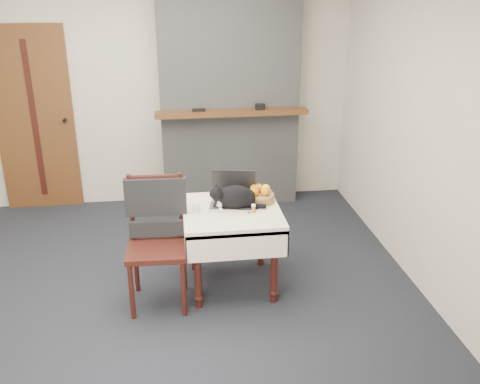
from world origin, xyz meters
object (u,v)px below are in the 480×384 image
object	(u,v)px
door	(35,120)
cream_jar	(197,208)
side_table	(232,222)
fruit_basket	(260,195)
pill_bottle	(253,208)
cat	(236,197)
chair	(157,223)
laptop	(233,196)

from	to	relation	value
door	cream_jar	xyz separation A→B (m)	(1.62, -2.00, -0.27)
side_table	fruit_basket	world-z (taller)	fruit_basket
pill_bottle	cat	bearing A→B (deg)	140.32
cream_jar	fruit_basket	distance (m)	0.56
door	cream_jar	bearing A→B (deg)	-50.95
side_table	cat	size ratio (longest dim) A/B	1.67
door	cat	size ratio (longest dim) A/B	4.28
side_table	chair	world-z (taller)	chair
laptop	cream_jar	size ratio (longest dim) A/B	5.95
laptop	cream_jar	xyz separation A→B (m)	(-0.31, -0.15, -0.03)
side_table	laptop	distance (m)	0.22
door	cream_jar	world-z (taller)	door
side_table	door	bearing A→B (deg)	134.01
fruit_basket	cat	bearing A→B (deg)	-151.86
side_table	chair	size ratio (longest dim) A/B	0.76
door	cat	bearing A→B (deg)	-45.20
laptop	chair	world-z (taller)	chair
door	laptop	xyz separation A→B (m)	(1.93, -1.85, -0.23)
cat	cream_jar	xyz separation A→B (m)	(-0.32, -0.04, -0.06)
pill_bottle	chair	distance (m)	0.77
laptop	fruit_basket	xyz separation A→B (m)	(0.22, 0.01, -0.01)
door	pill_bottle	xyz separation A→B (m)	(2.07, -2.06, -0.26)
cat	chair	world-z (taller)	chair
door	cat	distance (m)	2.76
door	side_table	distance (m)	2.77
cream_jar	cat	bearing A→B (deg)	8.04
laptop	chair	size ratio (longest dim) A/B	0.40
laptop	fruit_basket	distance (m)	0.22
pill_bottle	cream_jar	bearing A→B (deg)	172.17
laptop	pill_bottle	xyz separation A→B (m)	(0.14, -0.21, -0.03)
door	laptop	bearing A→B (deg)	-43.76
cat	cream_jar	bearing A→B (deg)	177.27
fruit_basket	chair	distance (m)	0.88
laptop	pill_bottle	bearing A→B (deg)	-45.50
cream_jar	fruit_basket	xyz separation A→B (m)	(0.53, 0.16, 0.02)
side_table	laptop	world-z (taller)	laptop
laptop	chair	xyz separation A→B (m)	(-0.63, -0.21, -0.11)
chair	cream_jar	bearing A→B (deg)	13.19
side_table	cat	xyz separation A→B (m)	(0.04, 0.02, 0.21)
cream_jar	pill_bottle	distance (m)	0.45
door	cat	xyz separation A→B (m)	(1.94, -1.95, -0.20)
side_table	pill_bottle	distance (m)	0.24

